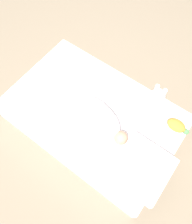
# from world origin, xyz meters

# --- Properties ---
(ground_plane) EXTENTS (12.00, 12.00, 0.00)m
(ground_plane) POSITION_xyz_m (0.00, 0.00, 0.00)
(ground_plane) COLOR #7A6B56
(bed_mattress) EXTENTS (1.45, 0.94, 0.22)m
(bed_mattress) POSITION_xyz_m (0.00, 0.00, 0.11)
(bed_mattress) COLOR white
(bed_mattress) RESTS_ON ground_plane
(burp_cloth) EXTENTS (0.23, 0.21, 0.02)m
(burp_cloth) POSITION_xyz_m (0.28, -0.12, 0.23)
(burp_cloth) COLOR white
(burp_cloth) RESTS_ON bed_mattress
(swaddled_baby) EXTENTS (0.54, 0.29, 0.14)m
(swaddled_baby) POSITION_xyz_m (0.11, -0.03, 0.29)
(swaddled_baby) COLOR white
(swaddled_baby) RESTS_ON bed_mattress
(pillow) EXTENTS (0.37, 0.39, 0.10)m
(pillow) POSITION_xyz_m (0.58, -0.18, 0.27)
(pillow) COLOR white
(pillow) RESTS_ON bed_mattress
(bunny_plush) EXTENTS (0.15, 0.15, 0.30)m
(bunny_plush) POSITION_xyz_m (0.38, 0.33, 0.34)
(bunny_plush) COLOR silver
(bunny_plush) RESTS_ON bed_mattress
(turtle_plush) EXTENTS (0.19, 0.11, 0.07)m
(turtle_plush) POSITION_xyz_m (0.63, 0.28, 0.26)
(turtle_plush) COLOR orange
(turtle_plush) RESTS_ON bed_mattress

